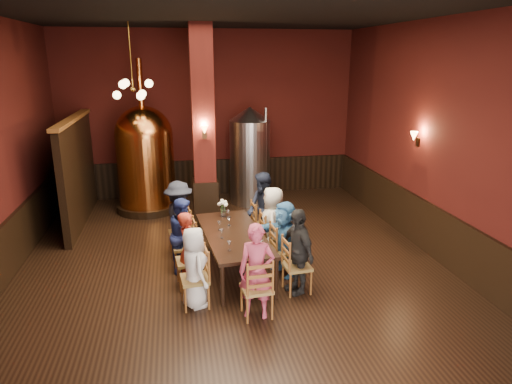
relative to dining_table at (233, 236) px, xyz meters
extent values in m
plane|color=black|center=(0.00, 0.04, -0.69)|extent=(10.00, 10.00, 0.00)
plane|color=black|center=(0.00, 0.04, 3.81)|extent=(10.00, 10.00, 0.00)
cube|color=#43120E|center=(0.00, 5.04, 1.56)|extent=(8.00, 0.02, 4.50)
cube|color=#43120E|center=(0.00, -4.96, 1.56)|extent=(8.00, 0.02, 4.50)
cube|color=#43120E|center=(4.00, 0.04, 1.56)|extent=(0.02, 10.00, 4.50)
cube|color=black|center=(3.96, 0.04, -0.19)|extent=(0.08, 9.90, 1.00)
cube|color=black|center=(0.00, 5.00, -0.19)|extent=(7.90, 0.08, 1.00)
cube|color=#43120E|center=(-0.30, 2.84, 1.56)|extent=(0.58, 0.58, 4.50)
cube|color=black|center=(-3.20, 3.24, 0.51)|extent=(0.22, 3.50, 2.40)
cube|color=black|center=(0.00, 0.00, 0.03)|extent=(1.22, 2.48, 0.06)
cylinder|color=black|center=(-0.33, -1.18, -0.34)|extent=(0.07, 0.07, 0.69)
cylinder|color=black|center=(0.54, -1.09, -0.34)|extent=(0.07, 0.07, 0.69)
cylinder|color=black|center=(-0.54, 1.09, -0.34)|extent=(0.07, 0.07, 0.69)
cylinder|color=black|center=(0.33, 1.18, -0.34)|extent=(0.07, 0.07, 0.69)
imported|color=silver|center=(-0.75, -1.08, -0.04)|extent=(0.58, 0.73, 1.30)
imported|color=#A42D1C|center=(-0.82, -0.41, -0.02)|extent=(0.39, 0.53, 1.33)
imported|color=navy|center=(-0.88, 0.25, 0.00)|extent=(0.41, 0.71, 1.37)
imported|color=#1D202C|center=(-0.94, 0.92, 0.07)|extent=(0.79, 1.09, 1.51)
imported|color=black|center=(0.94, -0.92, 0.04)|extent=(0.58, 0.92, 1.46)
imported|color=teal|center=(0.88, -0.25, 0.00)|extent=(0.86, 1.33, 1.37)
imported|color=beige|center=(0.82, 0.41, 0.04)|extent=(0.62, 0.80, 1.45)
imported|color=#192033|center=(0.75, 1.08, 0.09)|extent=(0.59, 0.84, 1.56)
imported|color=#B03A58|center=(0.15, -1.54, 0.05)|extent=(0.61, 0.49, 1.47)
cylinder|color=black|center=(-1.70, 3.90, -0.60)|extent=(1.59, 1.59, 0.18)
cylinder|color=#CB6F2E|center=(-1.70, 3.90, 0.37)|extent=(1.87, 1.87, 1.76)
sphere|color=#CB6F2E|center=(-1.70, 3.90, 1.25)|extent=(1.41, 1.41, 1.41)
cylinder|color=#CB6F2E|center=(-1.70, 3.90, 2.49)|extent=(0.14, 0.14, 1.15)
cylinder|color=#B2B2B7|center=(0.98, 4.08, 0.41)|extent=(1.26, 1.26, 2.20)
cone|color=#B2B2B7|center=(0.98, 4.08, 1.69)|extent=(1.06, 1.06, 0.35)
cylinder|color=#B2B2B7|center=(1.33, 3.73, 0.63)|extent=(0.07, 0.07, 2.47)
cylinder|color=white|center=(-0.08, 0.91, 0.15)|extent=(0.10, 0.10, 0.19)
camera|label=1|loc=(-0.95, -7.57, 3.09)|focal=32.00mm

